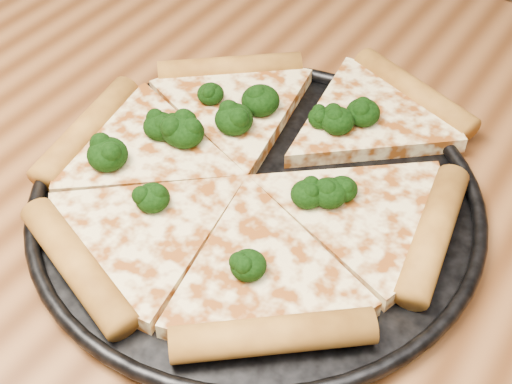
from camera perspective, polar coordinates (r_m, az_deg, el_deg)
The scene contains 4 objects.
dining_table at distance 0.64m, azimuth -11.80°, elevation -5.61°, with size 1.20×0.90×0.75m.
pizza_pan at distance 0.54m, azimuth 0.00°, elevation -0.64°, with size 0.34×0.34×0.02m.
pizza at distance 0.55m, azimuth -0.17°, elevation 1.40°, with size 0.32×0.36×0.02m.
broccoli_florets at distance 0.56m, azimuth -1.70°, elevation 4.06°, with size 0.19×0.21×0.02m.
Camera 1 is at (0.33, -0.26, 1.14)m, focal length 50.88 mm.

